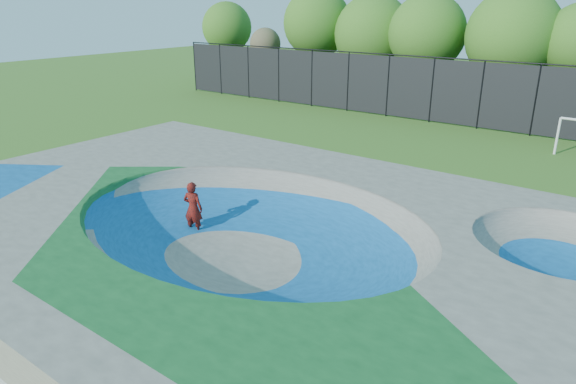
% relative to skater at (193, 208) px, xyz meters
% --- Properties ---
extents(ground, '(120.00, 120.00, 0.00)m').
position_rel_skater_xyz_m(ground, '(2.69, -0.40, -0.90)').
color(ground, '#345F1A').
rests_on(ground, ground).
extents(skate_deck, '(22.00, 14.00, 1.50)m').
position_rel_skater_xyz_m(skate_deck, '(2.69, -0.40, -0.15)').
color(skate_deck, gray).
rests_on(skate_deck, ground).
extents(skater, '(0.75, 0.60, 1.79)m').
position_rel_skater_xyz_m(skater, '(0.00, 0.00, 0.00)').
color(skater, '#A9190D').
rests_on(skater, ground).
extents(skateboard, '(0.81, 0.48, 0.05)m').
position_rel_skater_xyz_m(skateboard, '(0.00, 0.00, -0.87)').
color(skateboard, black).
rests_on(skateboard, ground).
extents(fence, '(48.09, 0.09, 4.04)m').
position_rel_skater_xyz_m(fence, '(2.69, 20.60, 1.20)').
color(fence, black).
rests_on(fence, ground).
extents(treeline, '(52.80, 7.42, 8.28)m').
position_rel_skater_xyz_m(treeline, '(2.88, 25.36, 4.19)').
color(treeline, '#4C3826').
rests_on(treeline, ground).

